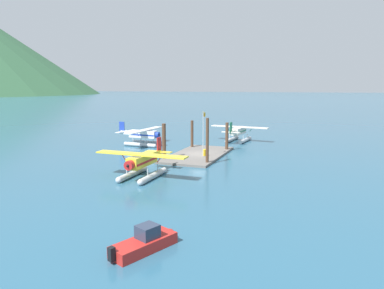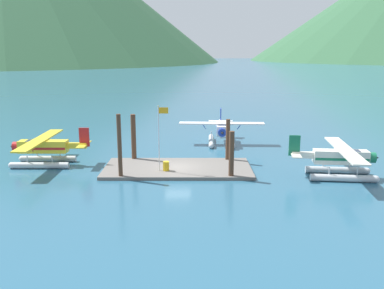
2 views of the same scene
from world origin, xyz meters
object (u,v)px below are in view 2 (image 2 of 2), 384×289
(flagpole, at_px, (159,131))
(seaplane_white_bow_right, at_px, (220,131))
(fuel_drum, at_px, (165,166))
(seaplane_cream_stbd_aft, at_px, (340,161))
(seaplane_yellow_port_fwd, at_px, (42,150))

(flagpole, xyz_separation_m, seaplane_white_bow_right, (6.59, 12.74, -2.53))
(fuel_drum, height_order, seaplane_white_bow_right, seaplane_white_bow_right)
(seaplane_cream_stbd_aft, distance_m, seaplane_yellow_port_fwd, 28.69)
(fuel_drum, bearing_deg, flagpole, 176.66)
(flagpole, relative_size, seaplane_white_bow_right, 0.59)
(fuel_drum, xyz_separation_m, seaplane_white_bow_right, (6.08, 12.77, 0.84))
(seaplane_yellow_port_fwd, bearing_deg, fuel_drum, -13.30)
(flagpole, distance_m, seaplane_cream_stbd_aft, 16.65)
(flagpole, distance_m, fuel_drum, 3.41)
(fuel_drum, relative_size, seaplane_cream_stbd_aft, 0.08)
(seaplane_white_bow_right, bearing_deg, fuel_drum, -115.45)
(flagpole, relative_size, fuel_drum, 6.97)
(flagpole, xyz_separation_m, seaplane_cream_stbd_aft, (16.41, -1.20, -2.53))
(fuel_drum, distance_m, seaplane_yellow_port_fwd, 12.86)
(flagpole, height_order, fuel_drum, flagpole)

